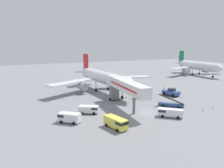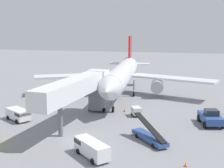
# 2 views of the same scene
# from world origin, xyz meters

# --- Properties ---
(ground_plane) EXTENTS (300.00, 300.00, 0.00)m
(ground_plane) POSITION_xyz_m (0.00, 0.00, 0.00)
(ground_plane) COLOR gray
(airplane_at_gate) EXTENTS (40.88, 39.04, 12.93)m
(airplane_at_gate) POSITION_xyz_m (0.60, 27.27, 4.97)
(airplane_at_gate) COLOR silver
(airplane_at_gate) RESTS_ON ground
(jet_bridge) EXTENTS (5.48, 21.43, 7.60)m
(jet_bridge) POSITION_xyz_m (-2.25, 6.73, 5.78)
(jet_bridge) COLOR silver
(jet_bridge) RESTS_ON ground
(pushback_tug) EXTENTS (3.99, 5.91, 2.54)m
(pushback_tug) POSITION_xyz_m (18.12, 10.83, 1.19)
(pushback_tug) COLOR #2D4C8E
(pushback_tug) RESTS_ON ground
(belt_loader_truck) EXTENTS (5.56, 6.26, 3.23)m
(belt_loader_truck) POSITION_xyz_m (9.56, 1.32, 0.77)
(belt_loader_truck) COLOR #2D4C8E
(belt_loader_truck) RESTS_ON ground
(service_van_rear_left) EXTENTS (5.19, 4.31, 1.88)m
(service_van_rear_left) POSITION_xyz_m (-12.59, 5.90, 1.09)
(service_van_rear_left) COLOR white
(service_van_rear_left) RESTS_ON ground
(service_van_near_right) EXTENTS (4.96, 4.76, 2.11)m
(service_van_near_right) POSITION_xyz_m (-18.69, 2.05, 1.21)
(service_van_near_right) COLOR white
(service_van_near_right) RESTS_ON ground
(service_van_outer_right) EXTENTS (5.35, 5.11, 1.97)m
(service_van_outer_right) POSITION_xyz_m (3.33, -5.08, 1.14)
(service_van_outer_right) COLOR white
(service_van_outer_right) RESTS_ON ground
(service_van_near_center) EXTENTS (3.20, 5.83, 2.24)m
(service_van_near_center) POSITION_xyz_m (-11.02, -5.48, 1.28)
(service_van_near_center) COLOR #E5DB4C
(service_van_near_center) RESTS_ON ground
(baggage_cart_mid_left) EXTENTS (2.19, 2.56, 1.59)m
(baggage_cart_mid_left) POSITION_xyz_m (5.96, 12.91, 0.88)
(baggage_cart_mid_left) COLOR #38383D
(baggage_cart_mid_left) RESTS_ON ground
(ground_crew_worker_foreground) EXTENTS (0.38, 0.38, 1.70)m
(ground_crew_worker_foreground) POSITION_xyz_m (21.09, 17.69, 0.90)
(ground_crew_worker_foreground) COLOR #1E2333
(ground_crew_worker_foreground) RESTS_ON ground
(safety_cone_alpha) EXTENTS (0.37, 0.37, 0.58)m
(safety_cone_alpha) POSITION_xyz_m (3.42, 15.21, 0.28)
(safety_cone_alpha) COLOR black
(safety_cone_alpha) RESTS_ON ground
(safety_cone_bravo) EXTENTS (0.33, 0.33, 0.51)m
(safety_cone_bravo) POSITION_xyz_m (18.77, -4.69, 0.25)
(safety_cone_bravo) COLOR black
(safety_cone_bravo) RESTS_ON ground
(safety_cone_charlie) EXTENTS (0.34, 0.34, 0.52)m
(safety_cone_charlie) POSITION_xyz_m (14.30, -5.23, 0.25)
(safety_cone_charlie) COLOR black
(safety_cone_charlie) RESTS_ON ground
(airplane_background) EXTENTS (37.81, 33.90, 13.08)m
(airplane_background) POSITION_xyz_m (64.50, 41.81, 4.97)
(airplane_background) COLOR silver
(airplane_background) RESTS_ON ground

